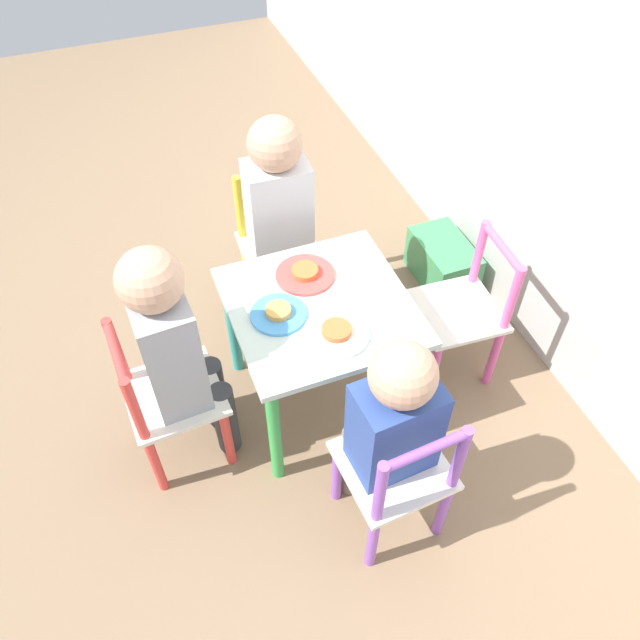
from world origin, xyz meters
The scene contains 13 objects.
ground_plane centered at (0.00, 0.00, 0.00)m, with size 6.00×6.00×0.00m, color #7F664C.
kids_table centered at (0.00, 0.00, 0.36)m, with size 0.50×0.50×0.44m.
chair_purple centered at (0.47, 0.03, 0.26)m, with size 0.28×0.28×0.52m.
chair_yellow centered at (-0.47, 0.02, 0.26)m, with size 0.27×0.27×0.52m.
chair_red centered at (0.03, -0.47, 0.26)m, with size 0.28×0.28×0.52m.
chair_pink centered at (0.03, 0.47, 0.26)m, with size 0.28×0.28×0.52m.
child_right centered at (0.41, 0.03, 0.42)m, with size 0.22×0.21×0.71m.
child_left centered at (-0.41, 0.02, 0.47)m, with size 0.22×0.21×0.78m.
child_front centered at (0.02, -0.41, 0.47)m, with size 0.21×0.22×0.79m.
plate_right centered at (0.12, 0.00, 0.45)m, with size 0.18×0.18×0.03m.
plate_left centered at (-0.12, 0.00, 0.45)m, with size 0.17×0.17×0.03m.
plate_front centered at (0.00, -0.12, 0.45)m, with size 0.16×0.16×0.03m.
storage_bin centered at (-0.36, 0.64, 0.09)m, with size 0.29×0.18×0.18m.
Camera 1 is at (1.13, -0.43, 1.70)m, focal length 35.00 mm.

